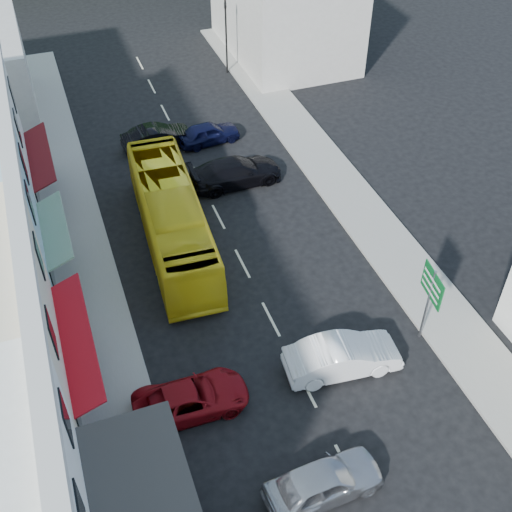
# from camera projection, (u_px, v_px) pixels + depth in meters

# --- Properties ---
(ground) EXTENTS (120.00, 120.00, 0.00)m
(ground) POSITION_uv_depth(u_px,v_px,m) (305.00, 387.00, 26.53)
(ground) COLOR black
(ground) RESTS_ON ground
(sidewalk_left) EXTENTS (3.00, 52.00, 0.15)m
(sidewalk_left) POSITION_uv_depth(u_px,v_px,m) (85.00, 272.00, 31.56)
(sidewalk_left) COLOR gray
(sidewalk_left) RESTS_ON ground
(sidewalk_right) EXTENTS (3.00, 52.00, 0.15)m
(sidewalk_right) POSITION_uv_depth(u_px,v_px,m) (359.00, 208.00, 35.36)
(sidewalk_right) COLOR gray
(sidewalk_right) RESTS_ON ground
(distant_block_right) EXTENTS (8.00, 12.00, 7.00)m
(distant_block_right) POSITION_uv_depth(u_px,v_px,m) (285.00, 8.00, 47.92)
(distant_block_right) COLOR #B7B2A8
(distant_block_right) RESTS_ON ground
(bus) EXTENTS (3.17, 11.73, 3.10)m
(bus) POSITION_uv_depth(u_px,v_px,m) (172.00, 219.00, 32.27)
(bus) COLOR yellow
(bus) RESTS_ON ground
(car_silver) EXTENTS (4.49, 2.03, 1.40)m
(car_silver) POSITION_uv_depth(u_px,v_px,m) (324.00, 482.00, 22.62)
(car_silver) COLOR #B0B1B5
(car_silver) RESTS_ON ground
(car_white) EXTENTS (4.55, 2.22, 1.40)m
(car_white) POSITION_uv_depth(u_px,v_px,m) (342.00, 358.00, 26.76)
(car_white) COLOR white
(car_white) RESTS_ON ground
(car_red) EXTENTS (4.63, 1.98, 1.40)m
(car_red) POSITION_uv_depth(u_px,v_px,m) (191.00, 398.00, 25.29)
(car_red) COLOR maroon
(car_red) RESTS_ON ground
(car_black_near) EXTENTS (4.55, 1.96, 1.40)m
(car_black_near) POSITION_uv_depth(u_px,v_px,m) (235.00, 173.00, 36.77)
(car_black_near) COLOR black
(car_black_near) RESTS_ON ground
(car_navy_mid) EXTENTS (4.56, 2.24, 1.40)m
(car_navy_mid) POSITION_uv_depth(u_px,v_px,m) (208.00, 133.00, 40.04)
(car_navy_mid) COLOR black
(car_navy_mid) RESTS_ON ground
(car_black_far) EXTENTS (4.52, 2.11, 1.40)m
(car_black_far) POSITION_uv_depth(u_px,v_px,m) (157.00, 137.00, 39.63)
(car_black_far) COLOR black
(car_black_far) RESTS_ON ground
(pedestrian_left) EXTENTS (0.53, 0.67, 1.70)m
(pedestrian_left) POSITION_uv_depth(u_px,v_px,m) (85.00, 381.00, 25.53)
(pedestrian_left) COLOR black
(pedestrian_left) RESTS_ON sidewalk_left
(direction_sign) EXTENTS (0.67, 1.84, 3.97)m
(direction_sign) POSITION_uv_depth(u_px,v_px,m) (427.00, 305.00, 27.24)
(direction_sign) COLOR #0A5320
(direction_sign) RESTS_ON ground
(traffic_signal) EXTENTS (1.17, 1.39, 5.37)m
(traffic_signal) POSITION_uv_depth(u_px,v_px,m) (226.00, 38.00, 45.90)
(traffic_signal) COLOR black
(traffic_signal) RESTS_ON ground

